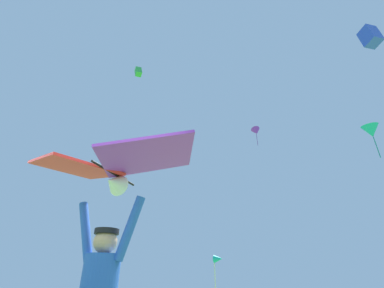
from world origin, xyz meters
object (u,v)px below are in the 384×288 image
distant_kite_teal_low_left (371,131)px  distant_kite_blue_high_right (370,37)px  distant_kite_purple_mid_right (256,131)px  distant_kite_green_far_center (138,72)px  marker_flag (218,264)px  held_stunt_kite (111,167)px

distant_kite_teal_low_left → distant_kite_blue_high_right: (1.49, -1.10, 6.01)m
distant_kite_purple_mid_right → distant_kite_green_far_center: bearing=-111.6°
distant_kite_green_far_center → marker_flag: size_ratio=0.45×
held_stunt_kite → distant_kite_blue_high_right: (6.26, 14.19, 12.92)m
held_stunt_kite → distant_kite_blue_high_right: bearing=66.2°
held_stunt_kite → marker_flag: size_ratio=1.06×
distant_kite_blue_high_right → distant_kite_teal_low_left: bearing=143.5°
distant_kite_green_far_center → marker_flag: 17.01m
distant_kite_teal_low_left → marker_flag: bearing=-126.6°
held_stunt_kite → distant_kite_green_far_center: size_ratio=2.36×
distant_kite_purple_mid_right → distant_kite_green_far_center: 14.88m
distant_kite_purple_mid_right → marker_flag: size_ratio=1.17×
distant_kite_blue_high_right → distant_kite_purple_mid_right: size_ratio=0.62×
distant_kite_teal_low_left → distant_kite_green_far_center: size_ratio=2.50×
distant_kite_purple_mid_right → distant_kite_green_far_center: (-5.48, -13.83, 0.02)m
distant_kite_teal_low_left → distant_kite_green_far_center: distant_kite_green_far_center is taller
held_stunt_kite → marker_flag: held_stunt_kite is taller
held_stunt_kite → distant_kite_blue_high_right: 20.19m
distant_kite_teal_low_left → distant_kite_green_far_center: bearing=-161.5°
distant_kite_green_far_center → distant_kite_purple_mid_right: bearing=68.4°
distant_kite_teal_low_left → marker_flag: size_ratio=1.12×
marker_flag → held_stunt_kite: bearing=-75.8°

